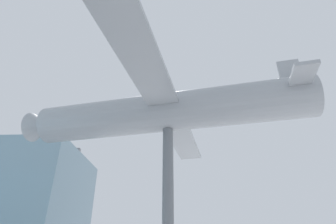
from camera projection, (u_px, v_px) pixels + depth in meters
support_pylon_central at (168, 202)px, 12.04m from camera, size 0.54×0.54×7.25m
suspended_airplane at (163, 112)px, 14.31m from camera, size 16.16×16.24×3.32m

